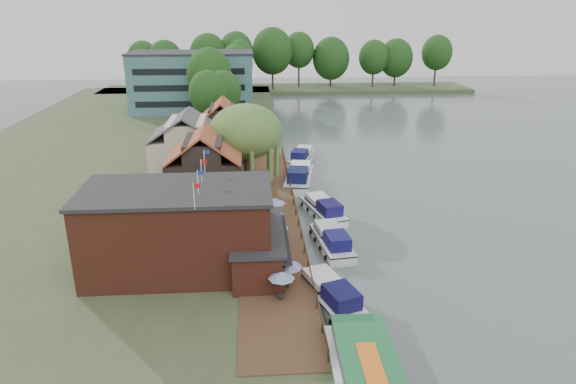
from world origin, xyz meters
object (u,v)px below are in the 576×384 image
object	(u,v)px
cruiser_0	(330,291)
umbrella_5	(274,209)
willow	(246,148)
cruiser_3	(299,174)
umbrella_2	(274,250)
cottage_b	(188,146)
cruiser_1	(332,238)
umbrella_0	(282,286)
cruiser_4	(302,155)
cruiser_2	(323,207)
cottage_c	(223,129)
umbrella_1	(288,274)
cottage_a	(205,169)
umbrella_3	(277,235)
swan	(343,354)
hotel_block	(193,82)
umbrella_4	(274,221)
pub	(203,229)

from	to	relation	value
cruiser_0	umbrella_5	bearing A→B (deg)	85.34
willow	cruiser_0	distance (m)	26.14
cruiser_3	umbrella_2	bearing A→B (deg)	-90.00
cottage_b	cruiser_1	xyz separation A→B (m)	(15.67, -19.96, -4.15)
umbrella_0	cruiser_4	bearing A→B (deg)	82.29
willow	cruiser_2	world-z (taller)	willow
umbrella_0	cruiser_3	size ratio (longest dim) A/B	0.22
willow	umbrella_5	bearing A→B (deg)	-74.30
cottage_c	umbrella_1	size ratio (longest dim) A/B	3.58
cottage_a	cruiser_1	xyz separation A→B (m)	(12.67, -9.96, -4.15)
umbrella_3	cruiser_0	size ratio (longest dim) A/B	0.25
umbrella_1	umbrella_5	size ratio (longest dim) A/B	1.00
umbrella_3	swan	bearing A→B (deg)	-76.26
cruiser_3	cruiser_2	bearing A→B (deg)	-71.19
willow	cruiser_1	bearing A→B (deg)	-61.35
cruiser_0	hotel_block	bearing A→B (deg)	84.55
cruiser_0	cruiser_2	size ratio (longest dim) A/B	1.02
cottage_a	umbrella_2	world-z (taller)	cottage_a
umbrella_3	cruiser_2	distance (m)	11.20
cottage_c	cruiser_2	world-z (taller)	cottage_c
cottage_a	cottage_b	size ratio (longest dim) A/B	0.90
hotel_block	cruiser_3	size ratio (longest dim) A/B	2.33
umbrella_3	cottage_a	bearing A→B (deg)	122.52
cottage_c	cruiser_0	bearing A→B (deg)	-75.47
cottage_b	umbrella_0	bearing A→B (deg)	-71.59
willow	umbrella_0	bearing A→B (deg)	-83.99
cruiser_4	cottage_a	bearing A→B (deg)	-105.99
umbrella_4	swan	size ratio (longest dim) A/B	5.40
cottage_b	umbrella_2	xyz separation A→B (m)	(9.92, -24.62, -2.96)
cruiser_0	cruiser_2	distance (m)	18.01
cruiser_1	cottage_a	bearing A→B (deg)	134.41
hotel_block	cruiser_4	world-z (taller)	hotel_block
umbrella_1	cruiser_4	world-z (taller)	umbrella_1
cottage_c	cruiser_0	world-z (taller)	cottage_c
umbrella_2	cruiser_1	bearing A→B (deg)	38.99
hotel_block	swan	distance (m)	84.50
umbrella_1	umbrella_3	xyz separation A→B (m)	(-0.47, 7.41, 0.00)
umbrella_1	cruiser_0	world-z (taller)	umbrella_1
umbrella_4	cruiser_4	bearing A→B (deg)	78.83
cottage_c	umbrella_3	world-z (taller)	cottage_c
umbrella_3	cottage_c	bearing A→B (deg)	101.73
willow	umbrella_0	xyz separation A→B (m)	(2.70, -25.65, -3.93)
pub	willow	world-z (taller)	willow
umbrella_4	cruiser_0	distance (m)	12.13
pub	cottage_b	xyz separation A→B (m)	(-4.00, 25.00, 0.60)
umbrella_4	cruiser_2	size ratio (longest dim) A/B	0.25
cottage_c	umbrella_0	size ratio (longest dim) A/B	3.58
cottage_c	pub	bearing A→B (deg)	-90.00
cruiser_2	cruiser_4	world-z (taller)	cruiser_4
cruiser_1	cruiser_3	bearing A→B (deg)	86.77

